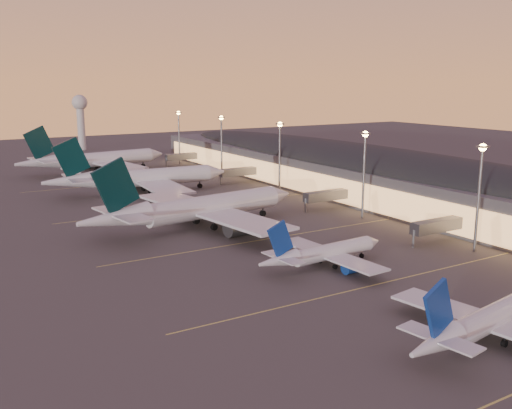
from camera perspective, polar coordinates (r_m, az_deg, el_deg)
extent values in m
plane|color=#3D3B38|center=(121.25, 10.29, -7.19)|extent=(700.00, 700.00, 0.00)
cylinder|color=silver|center=(99.13, 22.78, -10.27)|extent=(23.58, 7.47, 3.96)
cone|color=silver|center=(85.31, 17.38, -13.19)|extent=(10.98, 5.52, 3.96)
cube|color=silver|center=(98.45, 22.44, -10.83)|extent=(11.77, 33.97, 0.44)
cylinder|color=navy|center=(102.78, 18.92, -10.38)|extent=(5.64, 3.74, 2.97)
cube|color=navy|center=(83.71, 17.80, -9.89)|extent=(7.26, 1.70, 8.59)
cube|color=silver|center=(86.06, 17.88, -12.56)|extent=(5.54, 12.43, 0.28)
cylinder|color=black|center=(99.80, 20.70, -11.67)|extent=(0.36, 0.36, 1.56)
cylinder|color=black|center=(99.89, 20.69, -11.79)|extent=(1.20, 0.85, 1.11)
cylinder|color=black|center=(97.52, 23.59, -12.48)|extent=(0.36, 0.36, 1.56)
cylinder|color=black|center=(97.62, 23.58, -12.60)|extent=(1.20, 0.85, 1.11)
cylinder|color=silver|center=(127.60, 7.75, -4.61)|extent=(21.17, 4.85, 3.57)
cone|color=silver|center=(135.82, 11.57, -3.72)|extent=(3.60, 3.77, 3.57)
cone|color=silver|center=(118.15, 2.24, -5.65)|extent=(9.68, 4.15, 3.57)
cube|color=silver|center=(127.13, 7.40, -4.96)|extent=(7.92, 30.41, 0.39)
cylinder|color=navy|center=(132.66, 5.69, -4.73)|extent=(4.90, 2.97, 2.68)
cylinder|color=navy|center=(123.35, 9.68, -6.16)|extent=(4.90, 2.97, 2.68)
cube|color=navy|center=(117.10, 2.44, -3.45)|extent=(6.57, 0.94, 7.75)
cube|color=silver|center=(118.65, 2.69, -5.31)|extent=(4.04, 11.02, 0.25)
cylinder|color=black|center=(134.19, 10.52, -4.98)|extent=(0.30, 0.30, 1.41)
cylinder|color=black|center=(134.25, 10.52, -5.06)|extent=(1.04, 0.69, 1.00)
cylinder|color=black|center=(129.03, 6.41, -5.54)|extent=(0.30, 0.30, 1.41)
cylinder|color=black|center=(129.10, 6.40, -5.63)|extent=(1.04, 0.69, 1.00)
cylinder|color=black|center=(125.50, 7.91, -6.10)|extent=(0.30, 0.30, 1.41)
cylinder|color=black|center=(125.56, 7.90, -6.19)|extent=(1.04, 0.69, 1.00)
cylinder|color=silver|center=(160.85, -4.16, -0.10)|extent=(42.43, 12.02, 6.34)
cone|color=silver|center=(175.55, 2.38, 0.96)|extent=(7.57, 7.21, 6.34)
cone|color=silver|center=(145.96, -14.03, -1.39)|extent=(19.64, 8.87, 6.34)
cube|color=silver|center=(159.97, -4.75, -0.59)|extent=(20.44, 62.41, 0.70)
cylinder|color=#5B5D62|center=(172.21, -6.89, -0.45)|extent=(10.03, 6.01, 4.76)
cylinder|color=#5B5D62|center=(150.58, -1.42, -2.19)|extent=(10.03, 6.01, 4.76)
cube|color=#062829|center=(144.71, -13.86, 1.82)|extent=(12.53, 2.65, 14.08)
cube|color=silver|center=(146.70, -13.24, -0.90)|extent=(9.72, 22.79, 0.44)
cylinder|color=black|center=(172.20, 0.68, -0.76)|extent=(0.57, 0.57, 2.54)
cylinder|color=black|center=(172.28, 0.68, -0.89)|extent=(1.91, 1.34, 1.78)
cylinder|color=black|center=(163.61, -6.00, -1.52)|extent=(0.57, 0.57, 2.54)
cylinder|color=black|center=(163.70, -6.00, -1.65)|extent=(1.91, 1.34, 1.78)
cylinder|color=black|center=(156.43, -4.23, -2.12)|extent=(0.57, 0.57, 2.54)
cylinder|color=black|center=(156.53, -4.22, -2.26)|extent=(1.91, 1.34, 1.78)
cylinder|color=silver|center=(212.62, -10.04, 2.74)|extent=(41.95, 8.76, 6.30)
cone|color=silver|center=(221.00, -4.06, 3.25)|extent=(7.08, 6.68, 6.30)
cone|color=silver|center=(205.57, -18.10, 2.23)|extent=(19.15, 7.40, 6.30)
cube|color=silver|center=(212.21, -10.55, 2.40)|extent=(15.68, 61.49, 0.69)
cylinder|color=#5B5D62|center=(225.60, -11.22, 2.40)|extent=(9.67, 5.27, 4.72)
cylinder|color=#5B5D62|center=(200.43, -9.02, 1.27)|extent=(9.67, 5.27, 4.72)
cube|color=#062829|center=(204.56, -17.99, 4.49)|extent=(12.46, 1.68, 13.98)
cube|color=silver|center=(205.80, -17.49, 2.54)|extent=(8.00, 22.27, 0.44)
cylinder|color=black|center=(219.17, -5.64, 1.98)|extent=(0.53, 0.53, 2.52)
cylinder|color=black|center=(219.24, -5.64, 1.88)|extent=(1.83, 1.20, 1.76)
cylinder|color=black|center=(216.56, -11.20, 1.68)|extent=(0.53, 0.53, 2.52)
cylinder|color=black|center=(216.63, -11.20, 1.58)|extent=(1.83, 1.20, 1.76)
cylinder|color=black|center=(208.25, -10.51, 1.29)|extent=(0.53, 0.53, 2.52)
cylinder|color=black|center=(208.32, -10.50, 1.19)|extent=(1.83, 1.20, 1.76)
cylinder|color=silver|center=(267.67, -14.64, 4.47)|extent=(43.00, 12.36, 6.43)
cone|color=silver|center=(278.71, -10.02, 4.97)|extent=(7.70, 7.33, 6.43)
cone|color=silver|center=(256.46, -20.93, 3.92)|extent=(19.92, 9.07, 6.43)
cube|color=silver|center=(266.98, -15.03, 4.18)|extent=(20.99, 63.28, 0.71)
cylinder|color=#5B5D62|center=(280.23, -15.91, 4.05)|extent=(10.19, 6.13, 4.82)
cylinder|color=#5B5D62|center=(255.55, -13.46, 3.43)|extent=(10.19, 6.13, 4.82)
cube|color=#062829|center=(255.82, -20.87, 5.78)|extent=(12.69, 2.74, 14.27)
cube|color=silver|center=(257.06, -20.45, 4.19)|extent=(9.95, 23.12, 0.45)
cylinder|color=black|center=(276.07, -11.22, 3.91)|extent=(0.58, 0.58, 2.57)
cylinder|color=black|center=(276.12, -11.22, 3.83)|extent=(1.94, 1.37, 1.80)
cylinder|color=black|center=(270.98, -15.65, 3.54)|extent=(0.58, 0.58, 2.57)
cylinder|color=black|center=(271.03, -15.64, 3.46)|extent=(1.94, 1.37, 1.80)
cylinder|color=black|center=(262.83, -14.86, 3.33)|extent=(0.58, 0.58, 2.57)
cylinder|color=black|center=(262.88, -14.85, 3.25)|extent=(1.94, 1.37, 1.80)
cube|color=#4E4E53|center=(212.63, 10.10, 2.83)|extent=(40.00, 255.00, 12.00)
ellipsoid|color=black|center=(211.76, 10.16, 4.43)|extent=(39.00, 253.00, 10.92)
cube|color=#F1AE66|center=(200.24, 5.72, 2.10)|extent=(0.40, 244.80, 8.00)
cube|color=#5B5D62|center=(150.08, 17.64, -2.02)|extent=(16.00, 3.20, 3.00)
cylinder|color=slate|center=(144.87, 15.48, -3.32)|extent=(0.70, 0.70, 4.40)
cube|color=#5B5D62|center=(182.01, 7.03, 0.89)|extent=(16.00, 3.20, 3.00)
cylinder|color=slate|center=(177.75, 4.97, -0.09)|extent=(0.70, 0.70, 4.40)
cube|color=#5B5D62|center=(228.86, -1.79, 3.28)|extent=(16.00, 3.20, 3.00)
cylinder|color=slate|center=(225.48, -3.56, 2.54)|extent=(0.70, 0.70, 4.40)
cube|color=#5B5D62|center=(278.59, -7.45, 4.78)|extent=(16.00, 3.20, 3.00)
cylinder|color=slate|center=(275.83, -8.96, 4.18)|extent=(0.70, 0.70, 4.40)
cylinder|color=slate|center=(143.74, 21.35, 0.38)|extent=(0.70, 0.70, 25.00)
cube|color=slate|center=(141.88, 21.75, 5.40)|extent=(2.20, 2.20, 0.50)
sphere|color=#F0AF4D|center=(141.91, 21.74, 5.32)|extent=(1.80, 1.80, 1.80)
cylinder|color=slate|center=(170.56, 10.73, 2.74)|extent=(0.70, 0.70, 25.00)
cube|color=slate|center=(168.99, 10.90, 6.99)|extent=(2.20, 2.20, 0.50)
sphere|color=#F0AF4D|center=(169.01, 10.90, 6.93)|extent=(1.80, 1.80, 1.80)
cylinder|color=slate|center=(205.90, 2.38, 4.54)|extent=(0.70, 0.70, 25.00)
cube|color=slate|center=(204.61, 2.41, 8.06)|extent=(2.20, 2.20, 0.50)
sphere|color=#F0AF4D|center=(204.62, 2.41, 8.01)|extent=(1.80, 1.80, 1.80)
cylinder|color=slate|center=(244.44, -3.46, 5.73)|extent=(0.70, 0.70, 25.00)
cube|color=slate|center=(243.35, -3.50, 8.70)|extent=(2.20, 2.20, 0.50)
sphere|color=#F0AF4D|center=(243.36, -3.50, 8.65)|extent=(1.80, 1.80, 1.80)
cylinder|color=slate|center=(284.88, -7.69, 6.55)|extent=(0.70, 0.70, 25.00)
cube|color=slate|center=(283.95, -7.76, 9.10)|extent=(2.20, 2.20, 0.50)
sphere|color=#F0AF4D|center=(283.96, -7.76, 9.06)|extent=(1.80, 1.80, 1.80)
cylinder|color=silver|center=(356.99, -17.08, 7.32)|extent=(4.40, 4.40, 26.00)
sphere|color=silver|center=(356.18, -17.23, 9.73)|extent=(9.00, 9.00, 9.00)
cube|color=#D8C659|center=(117.78, 11.90, -7.84)|extent=(90.00, 0.36, 0.00)
cube|color=#D8C659|center=(147.99, 1.33, -3.43)|extent=(90.00, 0.36, 0.00)
cube|color=#D8C659|center=(186.43, -6.08, -0.23)|extent=(90.00, 0.36, 0.00)
cube|color=#D8C659|center=(236.58, -11.74, 2.22)|extent=(90.00, 0.36, 0.00)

